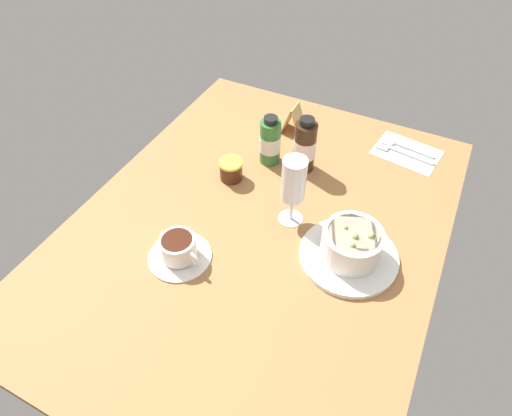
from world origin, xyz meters
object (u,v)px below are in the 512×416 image
at_px(wine_glass, 294,183).
at_px(sauce_bottle_brown, 305,146).
at_px(sauce_bottle_green, 270,141).
at_px(menu_card, 294,119).
at_px(jam_jar, 231,170).
at_px(cutlery_setting, 405,151).
at_px(porridge_bowl, 351,246).
at_px(coffee_cup, 179,250).

relative_size(wine_glass, sauce_bottle_brown, 1.15).
xyz_separation_m(sauce_bottle_green, menu_card, (0.15, -0.01, -0.02)).
bearing_deg(jam_jar, wine_glass, -108.08).
height_order(cutlery_setting, sauce_bottle_brown, sauce_bottle_brown).
distance_m(porridge_bowl, jam_jar, 0.38).
height_order(porridge_bowl, cutlery_setting, porridge_bowl).
bearing_deg(sauce_bottle_green, menu_card, -2.14).
relative_size(jam_jar, sauce_bottle_green, 0.44).
distance_m(coffee_cup, wine_glass, 0.29).
height_order(cutlery_setting, menu_card, menu_card).
height_order(porridge_bowl, menu_card, porridge_bowl).
xyz_separation_m(jam_jar, menu_card, (0.26, -0.07, 0.01)).
distance_m(porridge_bowl, sauce_bottle_green, 0.38).
distance_m(cutlery_setting, jam_jar, 0.50).
distance_m(sauce_bottle_green, sauce_bottle_brown, 0.09).
xyz_separation_m(wine_glass, sauce_bottle_green, (0.18, 0.14, -0.05)).
bearing_deg(cutlery_setting, sauce_bottle_brown, 128.94).
bearing_deg(sauce_bottle_green, cutlery_setting, -58.37).
bearing_deg(menu_card, sauce_bottle_green, 177.86).
bearing_deg(sauce_bottle_brown, coffee_cup, 162.37).
relative_size(jam_jar, sauce_bottle_brown, 0.40).
xyz_separation_m(coffee_cup, sauce_bottle_brown, (0.41, -0.13, 0.05)).
xyz_separation_m(sauce_bottle_green, sauce_bottle_brown, (0.01, -0.09, 0.01)).
relative_size(coffee_cup, sauce_bottle_green, 1.00).
relative_size(porridge_bowl, wine_glass, 1.21).
distance_m(porridge_bowl, cutlery_setting, 0.43).
distance_m(porridge_bowl, coffee_cup, 0.38).
relative_size(cutlery_setting, sauce_bottle_green, 1.36).
xyz_separation_m(coffee_cup, menu_card, (0.55, -0.04, 0.02)).
xyz_separation_m(cutlery_setting, coffee_cup, (-0.60, 0.36, 0.02)).
distance_m(sauce_bottle_brown, menu_card, 0.17).
height_order(wine_glass, menu_card, wine_glass).
distance_m(wine_glass, sauce_bottle_brown, 0.20).
relative_size(porridge_bowl, menu_card, 2.54).
xyz_separation_m(jam_jar, sauce_bottle_brown, (0.12, -0.15, 0.04)).
height_order(wine_glass, sauce_bottle_brown, wine_glass).
bearing_deg(jam_jar, sauce_bottle_green, -28.51).
bearing_deg(wine_glass, cutlery_setting, -26.64).
height_order(porridge_bowl, coffee_cup, porridge_bowl).
relative_size(cutlery_setting, coffee_cup, 1.35).
xyz_separation_m(wine_glass, jam_jar, (0.07, 0.20, -0.09)).
xyz_separation_m(porridge_bowl, wine_glass, (0.05, 0.16, 0.08)).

